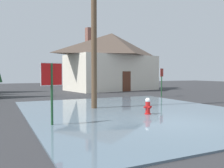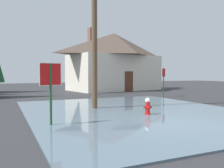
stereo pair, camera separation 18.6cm
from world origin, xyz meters
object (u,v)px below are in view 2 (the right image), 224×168
fire_hydrant (148,107)px  house (114,61)px  stop_sign_far (164,77)px  utility_pole (94,9)px  stop_sign_near (51,81)px

fire_hydrant → house: (5.44, 15.14, 2.80)m
fire_hydrant → stop_sign_far: stop_sign_far is taller
fire_hydrant → stop_sign_far: size_ratio=0.35×
utility_pole → house: utility_pole is taller
utility_pole → stop_sign_far: bearing=29.0°
fire_hydrant → stop_sign_near: bearing=-174.0°
fire_hydrant → utility_pole: size_ratio=0.08×
stop_sign_near → fire_hydrant: (4.14, 0.44, -1.17)m
house → utility_pole: bearing=-118.8°
utility_pole → stop_sign_far: utility_pole is taller
stop_sign_near → stop_sign_far: size_ratio=0.99×
fire_hydrant → utility_pole: 5.50m
stop_sign_near → utility_pole: bearing=48.8°
fire_hydrant → stop_sign_far: 8.77m
stop_sign_near → stop_sign_far: bearing=35.7°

